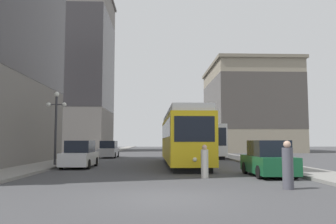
{
  "coord_description": "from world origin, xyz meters",
  "views": [
    {
      "loc": [
        -0.31,
        -10.72,
        1.78
      ],
      "look_at": [
        0.51,
        11.91,
        3.74
      ],
      "focal_mm": 36.18,
      "sensor_mm": 36.0,
      "label": 1
    }
  ],
  "objects_px": {
    "parked_car_right_far": "(268,160)",
    "pedestrian_crossing_far": "(288,167)",
    "streetcar": "(183,137)",
    "parked_car_left_mid": "(109,150)",
    "transit_bus": "(205,140)",
    "parked_car_left_near": "(80,155)",
    "lamp_post_left_near": "(56,116)",
    "pedestrian_crossing_near": "(205,162)"
  },
  "relations": [
    {
      "from": "transit_bus",
      "to": "pedestrian_crossing_near",
      "type": "xyz_separation_m",
      "value": [
        -3.17,
        -21.31,
        -1.2
      ]
    },
    {
      "from": "parked_car_left_near",
      "to": "parked_car_left_mid",
      "type": "relative_size",
      "value": 0.89
    },
    {
      "from": "transit_bus",
      "to": "lamp_post_left_near",
      "type": "relative_size",
      "value": 2.33
    },
    {
      "from": "pedestrian_crossing_far",
      "to": "lamp_post_left_near",
      "type": "distance_m",
      "value": 16.78
    },
    {
      "from": "parked_car_left_near",
      "to": "lamp_post_left_near",
      "type": "xyz_separation_m",
      "value": [
        -1.9,
        0.75,
        2.7
      ]
    },
    {
      "from": "parked_car_left_mid",
      "to": "pedestrian_crossing_far",
      "type": "distance_m",
      "value": 26.68
    },
    {
      "from": "parked_car_left_mid",
      "to": "pedestrian_crossing_near",
      "type": "bearing_deg",
      "value": -69.83
    },
    {
      "from": "streetcar",
      "to": "transit_bus",
      "type": "xyz_separation_m",
      "value": [
        3.53,
        12.37,
        -0.15
      ]
    },
    {
      "from": "parked_car_left_mid",
      "to": "parked_car_right_far",
      "type": "xyz_separation_m",
      "value": [
        10.87,
        -20.05,
        -0.0
      ]
    },
    {
      "from": "parked_car_left_mid",
      "to": "pedestrian_crossing_far",
      "type": "relative_size",
      "value": 2.68
    },
    {
      "from": "transit_bus",
      "to": "pedestrian_crossing_far",
      "type": "distance_m",
      "value": 25.26
    },
    {
      "from": "parked_car_right_far",
      "to": "pedestrian_crossing_near",
      "type": "xyz_separation_m",
      "value": [
        -3.36,
        -0.74,
        -0.09
      ]
    },
    {
      "from": "pedestrian_crossing_near",
      "to": "pedestrian_crossing_far",
      "type": "relative_size",
      "value": 0.89
    },
    {
      "from": "transit_bus",
      "to": "parked_car_left_mid",
      "type": "distance_m",
      "value": 10.75
    },
    {
      "from": "parked_car_right_far",
      "to": "pedestrian_crossing_near",
      "type": "relative_size",
      "value": 2.66
    },
    {
      "from": "pedestrian_crossing_far",
      "to": "transit_bus",
      "type": "bearing_deg",
      "value": -23.37
    },
    {
      "from": "lamp_post_left_near",
      "to": "parked_car_left_mid",
      "type": "bearing_deg",
      "value": 81.84
    },
    {
      "from": "transit_bus",
      "to": "parked_car_right_far",
      "type": "distance_m",
      "value": 20.6
    },
    {
      "from": "parked_car_right_far",
      "to": "lamp_post_left_near",
      "type": "distance_m",
      "value": 14.71
    },
    {
      "from": "parked_car_right_far",
      "to": "pedestrian_crossing_far",
      "type": "bearing_deg",
      "value": 80.58
    },
    {
      "from": "streetcar",
      "to": "parked_car_left_near",
      "type": "xyz_separation_m",
      "value": [
        -7.15,
        -2.16,
        -1.26
      ]
    },
    {
      "from": "transit_bus",
      "to": "pedestrian_crossing_near",
      "type": "bearing_deg",
      "value": -98.17
    },
    {
      "from": "transit_bus",
      "to": "streetcar",
      "type": "bearing_deg",
      "value": -105.63
    },
    {
      "from": "streetcar",
      "to": "transit_bus",
      "type": "height_order",
      "value": "streetcar"
    },
    {
      "from": "transit_bus",
      "to": "pedestrian_crossing_far",
      "type": "bearing_deg",
      "value": -91.11
    },
    {
      "from": "streetcar",
      "to": "parked_car_left_mid",
      "type": "relative_size",
      "value": 3.03
    },
    {
      "from": "streetcar",
      "to": "pedestrian_crossing_near",
      "type": "bearing_deg",
      "value": -88.33
    },
    {
      "from": "transit_bus",
      "to": "parked_car_left_near",
      "type": "xyz_separation_m",
      "value": [
        -10.68,
        -14.52,
        -1.1
      ]
    },
    {
      "from": "streetcar",
      "to": "pedestrian_crossing_near",
      "type": "relative_size",
      "value": 9.07
    },
    {
      "from": "transit_bus",
      "to": "parked_car_left_near",
      "type": "relative_size",
      "value": 2.78
    },
    {
      "from": "parked_car_right_far",
      "to": "lamp_post_left_near",
      "type": "xyz_separation_m",
      "value": [
        -12.77,
        6.79,
        2.7
      ]
    },
    {
      "from": "streetcar",
      "to": "parked_car_right_far",
      "type": "relative_size",
      "value": 3.41
    },
    {
      "from": "transit_bus",
      "to": "parked_car_left_near",
      "type": "bearing_deg",
      "value": -126.02
    },
    {
      "from": "streetcar",
      "to": "parked_car_left_near",
      "type": "bearing_deg",
      "value": -163.83
    },
    {
      "from": "streetcar",
      "to": "pedestrian_crossing_near",
      "type": "distance_m",
      "value": 9.05
    },
    {
      "from": "parked_car_left_near",
      "to": "pedestrian_crossing_near",
      "type": "xyz_separation_m",
      "value": [
        7.51,
        -6.79,
        -0.1
      ]
    },
    {
      "from": "parked_car_left_near",
      "to": "parked_car_left_mid",
      "type": "distance_m",
      "value": 14.01
    },
    {
      "from": "streetcar",
      "to": "lamp_post_left_near",
      "type": "xyz_separation_m",
      "value": [
        -9.05,
        -1.41,
        1.44
      ]
    },
    {
      "from": "parked_car_right_far",
      "to": "streetcar",
      "type": "bearing_deg",
      "value": -65.11
    },
    {
      "from": "parked_car_left_near",
      "to": "parked_car_right_far",
      "type": "xyz_separation_m",
      "value": [
        10.87,
        -6.04,
        -0.0
      ]
    },
    {
      "from": "parked_car_right_far",
      "to": "pedestrian_crossing_far",
      "type": "relative_size",
      "value": 2.38
    },
    {
      "from": "parked_car_right_far",
      "to": "lamp_post_left_near",
      "type": "relative_size",
      "value": 0.83
    }
  ]
}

